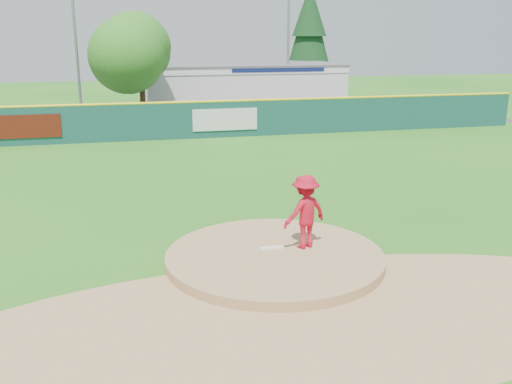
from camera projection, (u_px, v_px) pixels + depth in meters
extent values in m
plane|color=#286B19|center=(275.00, 262.00, 14.41)|extent=(120.00, 120.00, 0.00)
cylinder|color=#9E774C|center=(275.00, 262.00, 14.41)|extent=(5.50, 5.50, 0.50)
cube|color=white|center=(272.00, 248.00, 14.62)|extent=(0.60, 0.15, 0.04)
cylinder|color=#9E774C|center=(314.00, 317.00, 11.60)|extent=(15.40, 15.40, 0.01)
cube|color=#38383A|center=(172.00, 116.00, 39.69)|extent=(44.00, 16.00, 0.02)
imported|color=#B80F26|center=(305.00, 212.00, 14.49)|extent=(1.40, 1.09, 1.91)
imported|color=white|center=(194.00, 111.00, 36.52)|extent=(5.83, 3.77, 1.49)
cube|color=silver|center=(241.00, 85.00, 45.30)|extent=(15.00, 8.00, 3.20)
cube|color=white|center=(252.00, 70.00, 41.16)|extent=(15.00, 0.06, 0.55)
cube|color=#0F194C|center=(279.00, 70.00, 41.58)|extent=(7.00, 0.03, 0.28)
cube|color=#59595B|center=(240.00, 64.00, 44.86)|extent=(15.20, 8.20, 0.12)
cube|color=#52160B|center=(24.00, 127.00, 29.03)|extent=(3.60, 0.04, 1.20)
cube|color=silver|center=(225.00, 120.00, 31.40)|extent=(3.60, 0.04, 1.20)
cube|color=#13403C|center=(187.00, 121.00, 31.00)|extent=(40.00, 0.10, 2.00)
cylinder|color=yellow|center=(186.00, 102.00, 30.73)|extent=(40.00, 0.14, 0.14)
cylinder|color=#382314|center=(143.00, 102.00, 37.02)|extent=(0.36, 0.36, 2.60)
sphere|color=#387F23|center=(140.00, 50.00, 36.14)|extent=(5.60, 5.60, 5.60)
cylinder|color=#382314|center=(308.00, 89.00, 50.85)|extent=(0.40, 0.40, 1.60)
cone|color=#113A16|center=(309.00, 34.00, 49.57)|extent=(4.40, 4.40, 7.90)
cylinder|color=gray|center=(75.00, 35.00, 36.85)|extent=(0.20, 0.20, 11.00)
cylinder|color=gray|center=(288.00, 41.00, 42.26)|extent=(0.20, 0.20, 10.00)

